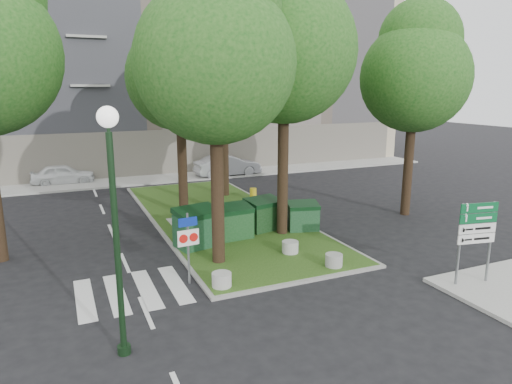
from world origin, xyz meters
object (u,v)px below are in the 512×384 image
dumpster_d (303,216)px  car_white (63,174)px  dumpster_b (233,222)px  bollard_right (334,260)px  tree_street_right (416,67)px  tree_median_far (224,44)px  dumpster_c (264,214)px  tree_median_near_right (286,36)px  bollard_left (222,280)px  litter_bin (253,194)px  car_silver (228,165)px  directional_sign (476,230)px  traffic_sign_pole (188,239)px  tree_median_near_left (217,47)px  bollard_mid (290,247)px  street_lamp (114,205)px  dumpster_a (197,227)px  tree_median_mid (180,67)px

dumpster_d → car_white: (-9.13, 14.96, -0.06)m
dumpster_b → bollard_right: 4.72m
dumpster_d → tree_street_right: bearing=19.7°
tree_median_far → dumpster_c: size_ratio=7.07×
tree_median_near_right → dumpster_b: bearing=175.6°
dumpster_c → bollard_left: size_ratio=2.80×
dumpster_c → litter_bin: size_ratio=2.66×
tree_median_near_right → car_silver: bearing=79.7°
dumpster_b → directional_sign: directional_sign is taller
traffic_sign_pole → car_white: bearing=95.3°
bollard_left → directional_sign: (7.21, -2.86, 1.49)m
bollard_left → tree_median_near_left: bearing=71.5°
car_silver → tree_median_near_right: bearing=168.5°
tree_median_near_right → bollard_left: (-4.19, -4.06, -7.65)m
bollard_right → car_silver: car_silver is taller
directional_sign → car_silver: directional_sign is taller
tree_median_far → bollard_right: 14.06m
dumpster_c → traffic_sign_pole: 5.89m
dumpster_b → car_white: 15.95m
dumpster_b → bollard_mid: dumpster_b is taller
litter_bin → street_lamp: street_lamp is taller
traffic_sign_pole → bollard_right: bearing=-15.1°
tree_street_right → car_silver: 14.94m
tree_street_right → dumpster_d: (-6.09, -0.52, -6.27)m
bollard_mid → litter_bin: size_ratio=0.95×
dumpster_d → street_lamp: bearing=-127.7°
bollard_left → car_white: car_white is taller
bollard_right → traffic_sign_pole: traffic_sign_pole is taller
dumpster_d → tree_median_near_right: bearing=-166.2°
dumpster_d → car_white: 17.52m
dumpster_c → bollard_left: dumpster_c is taller
dumpster_a → dumpster_d: dumpster_a is taller
bollard_mid → directional_sign: bearing=-49.7°
street_lamp → directional_sign: size_ratio=2.22×
tree_median_near_right → dumpster_b: size_ratio=7.37×
dumpster_c → litter_bin: 5.35m
bollard_mid → dumpster_a: bearing=144.3°
bollard_left → bollard_right: bollard_left is taller
bollard_right → directional_sign: size_ratio=0.23×
tree_median_mid → car_white: tree_median_mid is taller
tree_median_near_left → dumpster_d: (4.41, 1.98, -6.61)m
bollard_right → dumpster_c: bearing=95.4°
dumpster_d → dumpster_b: bearing=-168.6°
dumpster_d → bollard_left: bearing=-126.8°
tree_street_right → bollard_left: (-11.19, -4.56, -6.65)m
tree_median_mid → dumpster_d: size_ratio=6.61×
bollard_mid → traffic_sign_pole: traffic_sign_pole is taller
dumpster_c → tree_median_far: bearing=70.6°
directional_sign → car_silver: bearing=102.2°
dumpster_a → traffic_sign_pole: 3.26m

